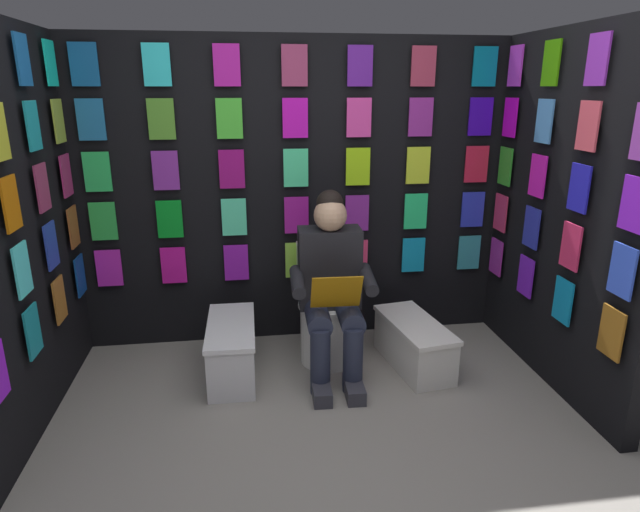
{
  "coord_description": "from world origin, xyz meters",
  "views": [
    {
      "loc": [
        0.36,
        2.11,
        1.8
      ],
      "look_at": [
        -0.07,
        -0.9,
        0.85
      ],
      "focal_mm": 30.35,
      "sensor_mm": 36.0,
      "label": 1
    }
  ],
  "objects_px": {
    "comic_longbox_near": "(232,349)",
    "toilet": "(327,312)",
    "person_reading": "(332,286)",
    "comic_longbox_far": "(414,344)"
  },
  "relations": [
    {
      "from": "toilet",
      "to": "comic_longbox_far",
      "type": "distance_m",
      "value": 0.62
    },
    {
      "from": "toilet",
      "to": "person_reading",
      "type": "relative_size",
      "value": 0.65
    },
    {
      "from": "comic_longbox_near",
      "to": "comic_longbox_far",
      "type": "xyz_separation_m",
      "value": [
        -1.21,
        0.05,
        -0.02
      ]
    },
    {
      "from": "person_reading",
      "to": "comic_longbox_near",
      "type": "xyz_separation_m",
      "value": [
        0.65,
        -0.04,
        -0.42
      ]
    },
    {
      "from": "comic_longbox_near",
      "to": "toilet",
      "type": "bearing_deg",
      "value": -163.53
    },
    {
      "from": "person_reading",
      "to": "comic_longbox_far",
      "type": "xyz_separation_m",
      "value": [
        -0.56,
        0.01,
        -0.44
      ]
    },
    {
      "from": "toilet",
      "to": "comic_longbox_far",
      "type": "relative_size",
      "value": 1.04
    },
    {
      "from": "toilet",
      "to": "comic_longbox_near",
      "type": "bearing_deg",
      "value": 17.89
    },
    {
      "from": "comic_longbox_near",
      "to": "comic_longbox_far",
      "type": "distance_m",
      "value": 1.21
    },
    {
      "from": "person_reading",
      "to": "comic_longbox_near",
      "type": "height_order",
      "value": "person_reading"
    }
  ]
}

